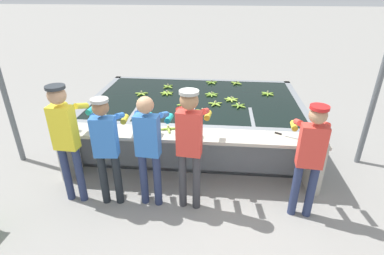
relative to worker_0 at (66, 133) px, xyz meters
The scene contains 25 objects.
ground_plane 1.94m from the worker_0, 12.67° to the left, with size 80.00×80.00×0.00m, color gray.
wash_tank 2.70m from the worker_0, 53.19° to the left, with size 4.07×2.61×0.85m.
work_ledge 1.74m from the worker_0, 20.21° to the left, with size 4.07×0.45×0.85m.
worker_0 is the anchor object (origin of this frame).
worker_1 0.56m from the worker_0, ahead, with size 0.44×0.73×1.60m.
worker_2 1.12m from the worker_0, ahead, with size 0.45×0.73×1.64m.
worker_3 1.67m from the worker_0, ahead, with size 0.45×0.74×1.74m.
worker_4 3.20m from the worker_0, ahead, with size 0.44×0.73×1.62m.
banana_bunch_floating_0 3.89m from the worker_0, 39.51° to the left, with size 0.27×0.28×0.08m.
banana_bunch_floating_1 2.50m from the worker_0, 67.40° to the left, with size 0.27×0.28×0.08m.
banana_bunch_floating_2 3.62m from the worker_0, 59.43° to the left, with size 0.28×0.27×0.08m.
banana_bunch_floating_3 2.98m from the worker_0, 51.04° to the left, with size 0.28×0.28×0.08m.
banana_bunch_floating_4 3.93m from the worker_0, 52.50° to the left, with size 0.26×0.26×0.08m.
banana_bunch_floating_5 1.92m from the worker_0, 71.87° to the left, with size 0.28×0.28×0.08m.
banana_bunch_floating_6 2.26m from the worker_0, 39.35° to the left, with size 0.27×0.28×0.08m.
banana_bunch_floating_7 2.20m from the worker_0, 50.56° to the left, with size 0.27×0.28×0.08m.
banana_bunch_floating_8 2.28m from the worker_0, 78.48° to the left, with size 0.27×0.28×0.08m.
banana_bunch_floating_9 2.98m from the worker_0, 36.31° to the left, with size 0.27×0.28×0.08m.
banana_bunch_floating_10 2.88m from the worker_0, 71.49° to the left, with size 0.24×0.24×0.08m.
banana_bunch_floating_11 3.07m from the worker_0, 42.50° to the left, with size 0.28×0.28×0.08m.
banana_bunch_floating_12 1.49m from the worker_0, 95.92° to the left, with size 0.28×0.28×0.08m.
banana_bunch_floating_13 2.68m from the worker_0, 42.76° to the left, with size 0.27×0.27×0.08m.
banana_bunch_ledge_0 1.46m from the worker_0, 28.24° to the left, with size 0.28×0.28×0.08m.
knife_0 3.07m from the worker_0, 12.66° to the left, with size 0.32×0.19×0.02m.
support_post_right 4.78m from the worker_0, 17.56° to the left, with size 0.09×0.09×3.20m.
Camera 1 is at (0.46, -3.74, 2.91)m, focal length 28.00 mm.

